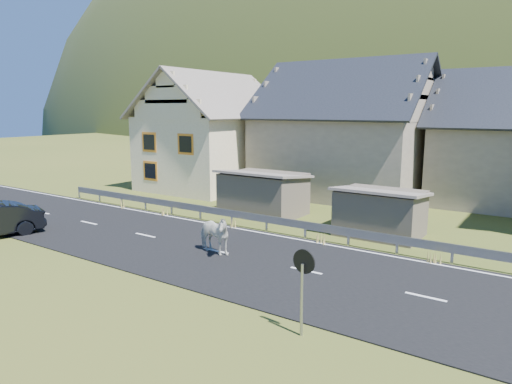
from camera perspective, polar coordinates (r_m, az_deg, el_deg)
The scene contains 11 objects.
ground at distance 18.18m, azimuth -5.03°, elevation -7.46°, with size 160.00×160.00×0.00m, color #374817.
road at distance 18.17m, azimuth -5.03°, elevation -7.40°, with size 60.00×7.00×0.04m, color black.
lane_markings at distance 18.16m, azimuth -5.03°, elevation -7.32°, with size 60.00×6.60×0.01m, color silver.
guardrail at distance 20.90m, azimuth 1.32°, elevation -3.45°, with size 28.10×0.09×0.75m.
shed_left at distance 24.16m, azimuth 0.95°, elevation -0.25°, with size 4.30×3.30×2.40m, color brown.
shed_right at distance 20.95m, azimuth 15.26°, elevation -2.56°, with size 3.80×2.90×2.20m, color brown.
house_cream at distance 32.95m, azimuth -5.56°, elevation 8.24°, with size 7.80×9.80×8.30m.
house_stone_a at distance 30.83m, azimuth 11.32°, elevation 8.46°, with size 10.80×9.80×8.90m.
conifer_patch at distance 139.92m, azimuth 6.00°, elevation 10.49°, with size 76.00×50.00×28.00m, color black.
horse at distance 17.66m, azimuth -5.42°, elevation -5.23°, with size 1.84×0.84×1.55m, color beige.
traffic_mirror at distance 11.32m, azimuth 5.96°, elevation -10.01°, with size 0.61×0.19×2.21m.
Camera 1 is at (10.96, -13.40, 5.55)m, focal length 32.00 mm.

